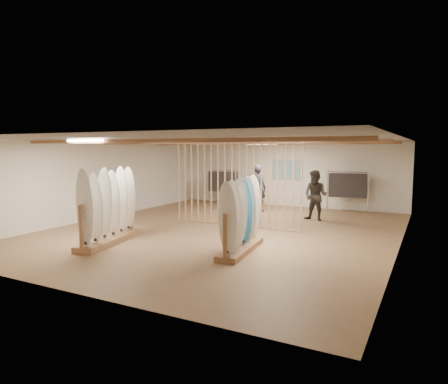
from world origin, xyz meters
The scene contains 16 objects.
floor centered at (0.00, 0.00, 0.00)m, with size 12.00×12.00×0.00m, color #8D6644.
ceiling centered at (0.00, 0.00, 2.80)m, with size 12.00×12.00×0.00m, color gray.
wall_back centered at (0.00, 6.00, 1.40)m, with size 12.00×12.00×0.00m, color white.
wall_front centered at (0.00, -6.00, 1.40)m, with size 12.00×12.00×0.00m, color white.
wall_left centered at (-5.00, 0.00, 1.40)m, with size 12.00×12.00×0.00m, color white.
wall_right centered at (5.00, 0.00, 1.40)m, with size 12.00×12.00×0.00m, color white.
ceiling_slats centered at (0.00, 0.00, 2.72)m, with size 9.50×6.12×0.10m, color #946643.
light_panels centered at (0.00, 0.00, 2.74)m, with size 1.20×0.35×0.06m, color white.
bamboo_partition centered at (0.00, 0.80, 1.40)m, with size 4.45×0.05×2.78m.
poster centered at (0.00, 5.98, 1.60)m, with size 1.40×0.03×0.90m, color teal.
rack_left centered at (-1.97, -2.89, 0.69)m, with size 1.03×2.54×2.00m.
rack_right centered at (1.55, -2.06, 0.64)m, with size 0.78×2.35×1.86m.
clothing_rack_a centered at (-2.69, 5.07, 1.04)m, with size 1.49×0.43×1.59m.
clothing_rack_b centered at (2.70, 5.40, 1.08)m, with size 1.53×0.60×1.66m.
shopper_a centered at (-0.54, 4.00, 1.07)m, with size 0.78×0.53×2.14m, color #25252C.
shopper_b centered at (2.06, 2.97, 1.00)m, with size 0.97×0.76×2.01m, color #322D27.
Camera 1 is at (5.65, -10.78, 2.54)m, focal length 32.00 mm.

